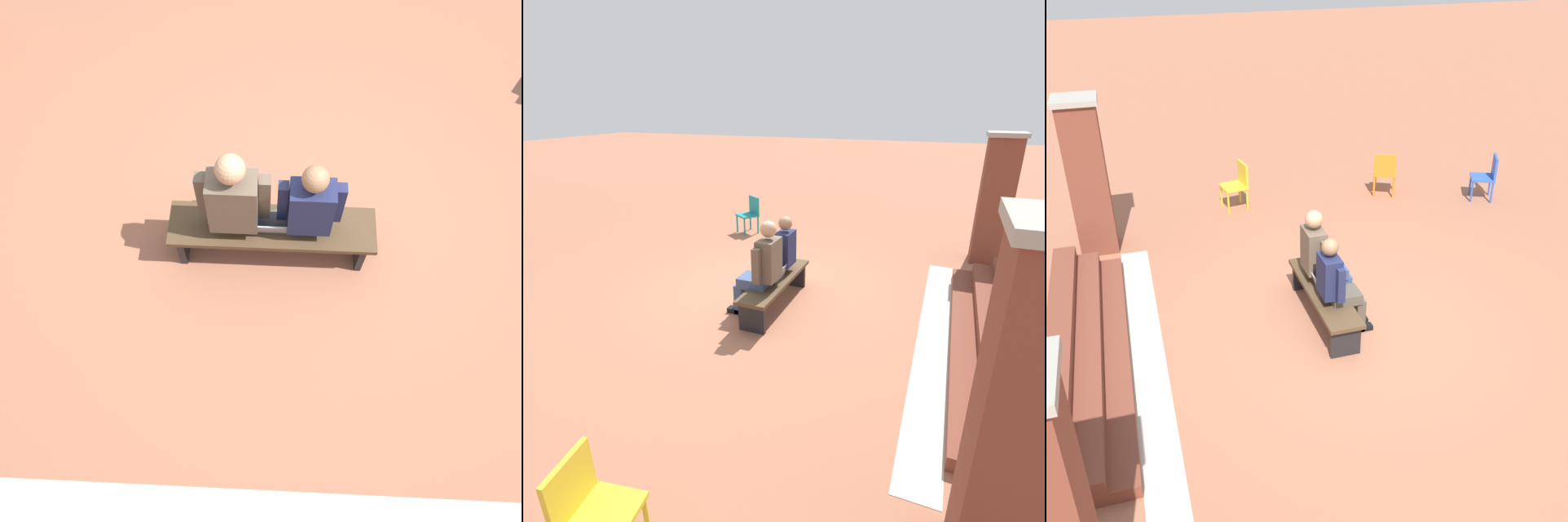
{
  "view_description": "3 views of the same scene",
  "coord_description": "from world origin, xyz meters",
  "views": [
    {
      "loc": [
        0.35,
        2.52,
        4.28
      ],
      "look_at": [
        0.43,
        0.75,
        0.59
      ],
      "focal_mm": 35.0,
      "sensor_mm": 36.0,
      "label": 1
    },
    {
      "loc": [
        5.42,
        2.52,
        2.88
      ],
      "look_at": [
        0.31,
        0.46,
        0.73
      ],
      "focal_mm": 28.0,
      "sensor_mm": 36.0,
      "label": 2
    },
    {
      "loc": [
        -5.91,
        2.52,
        4.61
      ],
      "look_at": [
        0.25,
        0.6,
        0.97
      ],
      "focal_mm": 42.0,
      "sensor_mm": 36.0,
      "label": 3
    }
  ],
  "objects": [
    {
      "name": "brick_pillar_right_of_steps",
      "position": [
        3.29,
        3.11,
        1.22
      ],
      "size": [
        0.64,
        0.64,
        2.41
      ],
      "color": "brown",
      "rests_on": "ground"
    },
    {
      "name": "person_adult",
      "position": [
        0.67,
        0.26,
        0.75
      ],
      "size": [
        0.59,
        0.75,
        1.42
      ],
      "color": "#384C75",
      "rests_on": "ground"
    },
    {
      "name": "plastic_chair_near_bench_right",
      "position": [
        4.17,
        0.68,
        0.48
      ],
      "size": [
        0.48,
        0.48,
        0.84
      ],
      "color": "gold",
      "rests_on": "ground"
    },
    {
      "name": "plastic_chair_near_bench_left",
      "position": [
        3.18,
        -3.8,
        0.48
      ],
      "size": [
        0.56,
        0.56,
        0.84
      ],
      "color": "#2D56B7",
      "rests_on": "ground"
    },
    {
      "name": "ground_plane",
      "position": [
        0.0,
        0.0,
        0.0
      ],
      "size": [
        60.0,
        60.0,
        0.0
      ],
      "primitive_type": "plane",
      "color": "#9E6047"
    },
    {
      "name": "bench",
      "position": [
        0.35,
        0.34,
        0.35
      ],
      "size": [
        1.8,
        0.44,
        0.45
      ],
      "color": "#4C3823",
      "rests_on": "ground"
    },
    {
      "name": "person_student",
      "position": [
        0.05,
        0.27,
        0.71
      ],
      "size": [
        0.53,
        0.67,
        1.33
      ],
      "color": "#4C473D",
      "rests_on": "ground"
    },
    {
      "name": "laptop",
      "position": [
        0.34,
        0.35,
        0.5
      ],
      "size": [
        0.32,
        0.29,
        0.21
      ],
      "color": "#9EA0A5",
      "rests_on": "bench"
    },
    {
      "name": "brick_steps",
      "position": [
        0.35,
        3.37,
        0.17
      ],
      "size": [
        4.42,
        0.9,
        0.45
      ],
      "color": "brown",
      "rests_on": "ground"
    },
    {
      "name": "plastic_chair_mid_courtyard",
      "position": [
        3.91,
        -2.07,
        0.48
      ],
      "size": [
        0.57,
        0.57,
        0.84
      ],
      "color": "orange",
      "rests_on": "ground"
    },
    {
      "name": "concrete_strip",
      "position": [
        0.35,
        2.62,
        0.0
      ],
      "size": [
        5.22,
        0.4,
        0.01
      ],
      "primitive_type": "cube",
      "color": "#B7B2A8",
      "rests_on": "ground"
    }
  ]
}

